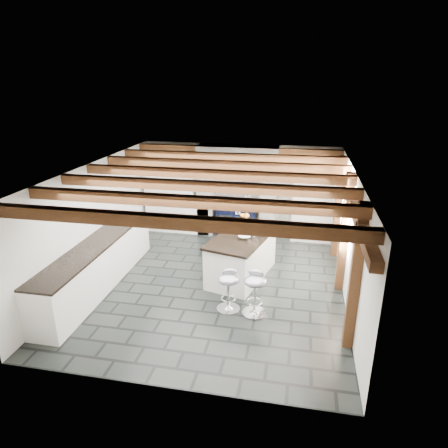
% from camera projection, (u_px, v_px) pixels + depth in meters
% --- Properties ---
extents(ground, '(6.00, 6.00, 0.00)m').
position_uv_depth(ground, '(215.00, 281.00, 8.06)').
color(ground, black).
rests_on(ground, ground).
extents(room_shell, '(6.00, 6.03, 6.00)m').
position_uv_depth(room_shell, '(202.00, 208.00, 9.10)').
color(room_shell, silver).
rests_on(room_shell, ground).
extents(range_cooker, '(1.00, 0.63, 0.99)m').
position_uv_depth(range_cooker, '(237.00, 217.00, 10.36)').
color(range_cooker, black).
rests_on(range_cooker, ground).
extents(kitchen_island, '(1.36, 1.99, 1.20)m').
position_uv_depth(kitchen_island, '(242.00, 256.00, 8.13)').
color(kitchen_island, white).
rests_on(kitchen_island, ground).
extents(bar_stool_near, '(0.48, 0.48, 0.81)m').
position_uv_depth(bar_stool_near, '(255.00, 288.00, 6.79)').
color(bar_stool_near, silver).
rests_on(bar_stool_near, ground).
extents(bar_stool_far, '(0.46, 0.46, 0.76)m').
position_uv_depth(bar_stool_far, '(228.00, 285.00, 6.93)').
color(bar_stool_far, silver).
rests_on(bar_stool_far, ground).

